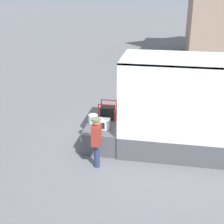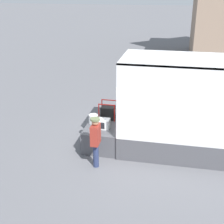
{
  "view_description": "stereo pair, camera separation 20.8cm",
  "coord_description": "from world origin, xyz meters",
  "px_view_note": "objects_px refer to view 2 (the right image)",
  "views": [
    {
      "loc": [
        1.48,
        -9.92,
        5.41
      ],
      "look_at": [
        -0.31,
        -0.2,
        1.33
      ],
      "focal_mm": 50.0,
      "sensor_mm": 36.0,
      "label": 1
    },
    {
      "loc": [
        1.69,
        -9.88,
        5.41
      ],
      "look_at": [
        -0.31,
        -0.2,
        1.33
      ],
      "focal_mm": 50.0,
      "sensor_mm": 36.0,
      "label": 2
    }
  ],
  "objects_px": {
    "microwave": "(102,124)",
    "worker_person": "(96,138)",
    "portable_generator": "(109,112)",
    "orange_bucket": "(93,119)"
  },
  "relations": [
    {
      "from": "microwave",
      "to": "worker_person",
      "type": "bearing_deg",
      "value": -86.69
    },
    {
      "from": "portable_generator",
      "to": "worker_person",
      "type": "xyz_separation_m",
      "value": [
        0.05,
        -2.1,
        0.0
      ]
    },
    {
      "from": "orange_bucket",
      "to": "worker_person",
      "type": "distance_m",
      "value": 1.63
    },
    {
      "from": "orange_bucket",
      "to": "worker_person",
      "type": "bearing_deg",
      "value": -72.91
    },
    {
      "from": "orange_bucket",
      "to": "worker_person",
      "type": "height_order",
      "value": "worker_person"
    },
    {
      "from": "worker_person",
      "to": "microwave",
      "type": "bearing_deg",
      "value": 93.31
    },
    {
      "from": "portable_generator",
      "to": "orange_bucket",
      "type": "xyz_separation_m",
      "value": [
        -0.43,
        -0.54,
        -0.08
      ]
    },
    {
      "from": "microwave",
      "to": "orange_bucket",
      "type": "relative_size",
      "value": 1.45
    },
    {
      "from": "microwave",
      "to": "worker_person",
      "type": "xyz_separation_m",
      "value": [
        0.07,
        -1.22,
        0.08
      ]
    },
    {
      "from": "portable_generator",
      "to": "orange_bucket",
      "type": "bearing_deg",
      "value": -128.73
    }
  ]
}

